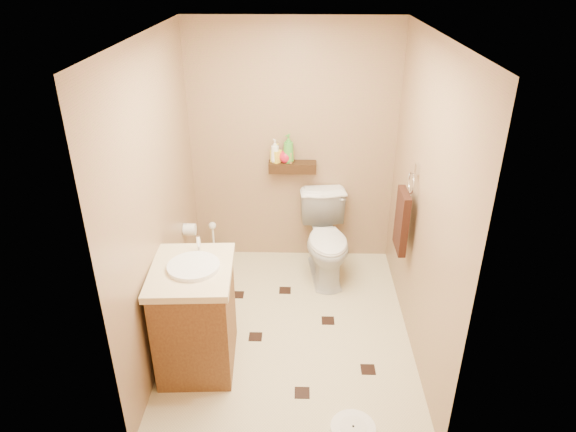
{
  "coord_description": "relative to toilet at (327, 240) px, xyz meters",
  "views": [
    {
      "loc": [
        0.07,
        -3.48,
        2.87
      ],
      "look_at": [
        -0.02,
        0.25,
        0.96
      ],
      "focal_mm": 32.0,
      "sensor_mm": 36.0,
      "label": 1
    }
  ],
  "objects": [
    {
      "name": "wall_right",
      "position": [
        0.66,
        -0.83,
        0.8
      ],
      "size": [
        0.04,
        2.5,
        2.4
      ],
      "primitive_type": "cube",
      "color": "#A2755C",
      "rests_on": "ground"
    },
    {
      "name": "floor_accents",
      "position": [
        -0.3,
        -0.87,
        -0.4
      ],
      "size": [
        1.23,
        1.39,
        0.01
      ],
      "color": "black",
      "rests_on": "ground"
    },
    {
      "name": "toilet_brush",
      "position": [
        -1.15,
        0.24,
        -0.25
      ],
      "size": [
        0.1,
        0.1,
        0.45
      ],
      "color": "#1B6E6C",
      "rests_on": "ground"
    },
    {
      "name": "bottle_a",
      "position": [
        -0.51,
        0.34,
        0.78
      ],
      "size": [
        0.12,
        0.12,
        0.23
      ],
      "primitive_type": "imported",
      "rotation": [
        0.0,
        0.0,
        3.64
      ],
      "color": "white",
      "rests_on": "wall_shelf"
    },
    {
      "name": "vanity",
      "position": [
        -1.04,
        -1.24,
        0.04
      ],
      "size": [
        0.62,
        0.74,
        1.0
      ],
      "rotation": [
        0.0,
        0.0,
        0.05
      ],
      "color": "brown",
      "rests_on": "ground"
    },
    {
      "name": "bottle_e",
      "position": [
        -0.37,
        0.34,
        0.75
      ],
      "size": [
        0.1,
        0.1,
        0.16
      ],
      "primitive_type": "imported",
      "rotation": [
        0.0,
        0.0,
        5.89
      ],
      "color": "#C48441",
      "rests_on": "wall_shelf"
    },
    {
      "name": "bathroom_scale",
      "position": [
        0.11,
        -1.9,
        -0.38
      ],
      "size": [
        0.4,
        0.4,
        0.06
      ],
      "rotation": [
        0.0,
        0.0,
        -0.41
      ],
      "color": "white",
      "rests_on": "ground"
    },
    {
      "name": "ceiling",
      "position": [
        -0.34,
        -0.83,
        2.0
      ],
      "size": [
        2.0,
        2.5,
        0.02
      ],
      "primitive_type": "cube",
      "color": "white",
      "rests_on": "wall_back"
    },
    {
      "name": "bottle_c",
      "position": [
        -0.41,
        0.34,
        0.75
      ],
      "size": [
        0.13,
        0.13,
        0.16
      ],
      "primitive_type": "imported",
      "rotation": [
        0.0,
        0.0,
        3.09
      ],
      "color": "red",
      "rests_on": "wall_shelf"
    },
    {
      "name": "wall_back",
      "position": [
        -0.34,
        0.42,
        0.8
      ],
      "size": [
        2.0,
        0.04,
        2.4
      ],
      "primitive_type": "cube",
      "color": "#A2755C",
      "rests_on": "ground"
    },
    {
      "name": "wall_left",
      "position": [
        -1.34,
        -0.83,
        0.8
      ],
      "size": [
        0.04,
        2.5,
        2.4
      ],
      "primitive_type": "cube",
      "color": "#A2755C",
      "rests_on": "ground"
    },
    {
      "name": "ground",
      "position": [
        -0.34,
        -0.83,
        -0.4
      ],
      "size": [
        2.5,
        2.5,
        0.0
      ],
      "primitive_type": "plane",
      "color": "beige",
      "rests_on": "ground"
    },
    {
      "name": "bottle_d",
      "position": [
        -0.38,
        0.34,
        0.81
      ],
      "size": [
        0.15,
        0.15,
        0.28
      ],
      "primitive_type": "imported",
      "rotation": [
        0.0,
        0.0,
        5.7
      ],
      "color": "green",
      "rests_on": "wall_shelf"
    },
    {
      "name": "wall_shelf",
      "position": [
        -0.34,
        0.34,
        0.62
      ],
      "size": [
        0.46,
        0.14,
        0.1
      ],
      "primitive_type": "cube",
      "color": "#3A2010",
      "rests_on": "wall_back"
    },
    {
      "name": "wall_front",
      "position": [
        -0.34,
        -2.08,
        0.8
      ],
      "size": [
        2.0,
        0.04,
        2.4
      ],
      "primitive_type": "cube",
      "color": "#A2755C",
      "rests_on": "ground"
    },
    {
      "name": "towel_ring",
      "position": [
        0.57,
        -0.58,
        0.54
      ],
      "size": [
        0.12,
        0.3,
        0.76
      ],
      "color": "silver",
      "rests_on": "wall_right"
    },
    {
      "name": "toilet_paper",
      "position": [
        -1.28,
        -0.18,
        0.2
      ],
      "size": [
        0.12,
        0.11,
        0.12
      ],
      "color": "white",
      "rests_on": "wall_left"
    },
    {
      "name": "toilet",
      "position": [
        0.0,
        0.0,
        0.0
      ],
      "size": [
        0.54,
        0.84,
        0.81
      ],
      "primitive_type": "imported",
      "rotation": [
        0.0,
        0.0,
        0.11
      ],
      "color": "white",
      "rests_on": "ground"
    },
    {
      "name": "bottle_b",
      "position": [
        -0.5,
        0.34,
        0.76
      ],
      "size": [
        0.12,
        0.12,
        0.18
      ],
      "primitive_type": "imported",
      "rotation": [
        0.0,
        0.0,
        2.44
      ],
      "color": "yellow",
      "rests_on": "wall_shelf"
    }
  ]
}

